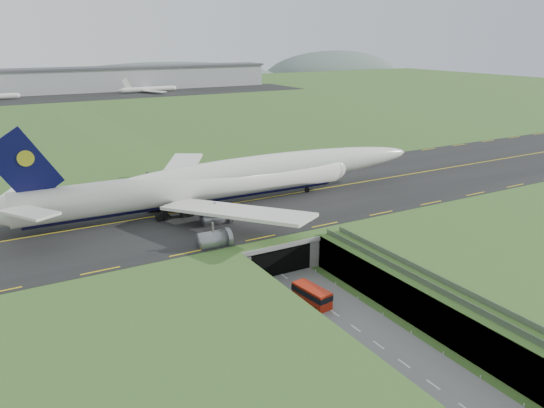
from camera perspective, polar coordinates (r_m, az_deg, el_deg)
ground at (r=88.81m, az=3.70°, el=-9.58°), size 900.00×900.00×0.00m
airfield_deck at (r=87.48m, az=3.74°, el=-7.83°), size 800.00×800.00×6.00m
trench_road at (r=83.37m, az=6.59°, el=-11.52°), size 12.00×75.00×0.20m
taxiway at (r=113.37m, az=-5.43°, el=-0.17°), size 800.00×44.00×0.18m
tunnel_portal at (r=100.51m, az=-1.52°, el=-4.12°), size 17.00×22.30×6.00m
guideway at (r=80.19m, az=18.18°, el=-9.38°), size 3.00×53.00×7.05m
jumbo_jet at (r=111.97m, az=-5.14°, el=2.52°), size 97.29×62.13×20.56m
shuttle_tram at (r=84.81m, az=4.30°, el=-9.78°), size 3.51×7.27×2.87m
cargo_terminal at (r=368.64m, az=-23.39°, el=12.04°), size 320.00×67.00×15.60m
distant_hills at (r=509.31m, az=-17.74°, el=11.75°), size 700.00×91.00×60.00m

